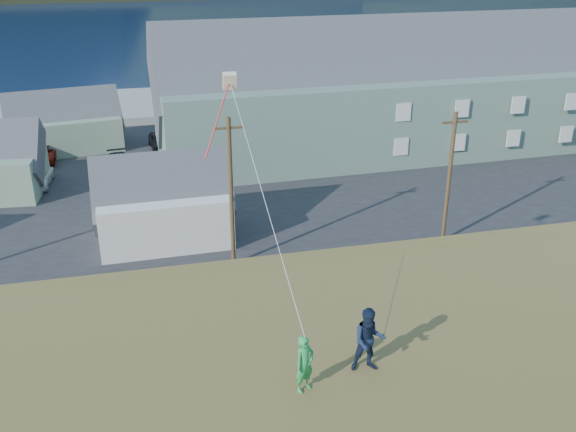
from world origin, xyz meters
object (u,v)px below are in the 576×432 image
object	(u,v)px
shed_white	(163,202)
kite_flyer_green	(305,364)
shed_palegreen_far	(64,123)
wharf	(114,107)
lodge	(389,91)
kite_flyer_navy	(369,340)

from	to	relation	value
shed_white	kite_flyer_green	distance (m)	25.48
shed_white	shed_palegreen_far	xyz separation A→B (m)	(-7.27, 20.63, -0.06)
shed_white	shed_palegreen_far	size ratio (longest dim) A/B	0.81
shed_white	kite_flyer_green	world-z (taller)	kite_flyer_green
kite_flyer_green	wharf	bearing A→B (deg)	66.35
wharf	lodge	distance (m)	31.30
wharf	kite_flyer_navy	size ratio (longest dim) A/B	14.59
wharf	lodge	bearing A→B (deg)	-40.50
shed_palegreen_far	kite_flyer_navy	xyz separation A→B (m)	(11.34, -45.03, 5.59)
wharf	kite_flyer_navy	world-z (taller)	kite_flyer_navy
shed_white	shed_palegreen_far	world-z (taller)	shed_white
lodge	kite_flyer_navy	distance (m)	41.66
shed_white	shed_palegreen_far	distance (m)	21.87
lodge	kite_flyer_green	distance (m)	42.74
wharf	kite_flyer_green	xyz separation A→B (m)	(5.60, -58.80, 7.51)
shed_white	kite_flyer_green	xyz separation A→B (m)	(2.26, -24.80, 5.40)
lodge	kite_flyer_navy	world-z (taller)	lodge
lodge	kite_flyer_green	bearing A→B (deg)	-116.47
wharf	lodge	size ratio (longest dim) A/B	0.65
lodge	wharf	bearing A→B (deg)	137.84
kite_flyer_navy	shed_white	bearing A→B (deg)	108.32
lodge	shed_palegreen_far	bearing A→B (deg)	164.62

